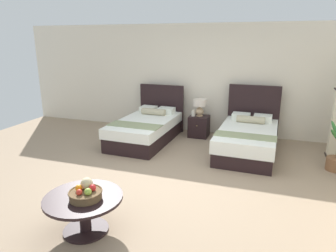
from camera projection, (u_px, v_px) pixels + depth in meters
The scene contains 10 objects.
ground_plane at pixel (166, 183), 4.90m from camera, with size 10.01×9.74×0.02m, color gray.
wall_back at pixel (207, 79), 7.33m from camera, with size 10.01×0.12×2.62m, color silver.
bed_near_window at pixel (147, 128), 6.86m from camera, with size 1.18×2.09×1.16m.
bed_near_corner at pixel (248, 138), 6.17m from camera, with size 1.19×2.08×1.26m.
nightstand at pixel (199, 126), 7.20m from camera, with size 0.45×0.47×0.50m.
table_lamp at pixel (200, 105), 7.08m from camera, with size 0.32×0.32×0.40m.
vase at pixel (193, 113), 7.12m from camera, with size 0.09×0.09×0.15m.
coffee_table at pixel (84, 206), 3.57m from camera, with size 0.92×0.92×0.46m.
fruit_bowl at pixel (86, 192), 3.48m from camera, with size 0.39×0.39×0.22m.
floor_lamp_corner at pixel (336, 123), 5.84m from camera, with size 0.22×0.22×1.35m.
Camera 1 is at (1.46, -4.21, 2.23)m, focal length 32.23 mm.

